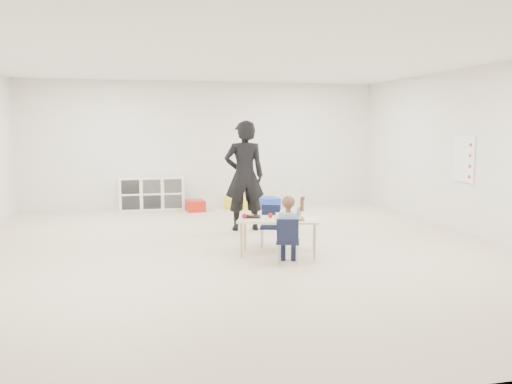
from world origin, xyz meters
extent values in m
plane|color=beige|center=(0.00, 0.00, 0.00)|extent=(9.00, 9.00, 0.00)
plane|color=white|center=(0.00, 0.00, 2.80)|extent=(9.00, 9.00, 0.00)
cube|color=white|center=(0.00, 4.50, 1.40)|extent=(8.00, 0.02, 2.80)
cube|color=white|center=(0.00, -4.50, 1.40)|extent=(8.00, 0.02, 2.80)
cube|color=white|center=(4.00, 0.00, 1.40)|extent=(0.02, 9.00, 2.80)
cube|color=#F6E9C5|center=(0.39, -0.43, 0.50)|extent=(1.25, 0.89, 0.03)
cube|color=black|center=(0.50, -0.39, 0.53)|extent=(0.26, 0.22, 0.03)
cube|color=black|center=(0.05, -0.25, 0.53)|extent=(0.26, 0.22, 0.03)
cube|color=white|center=(0.35, -0.56, 0.57)|extent=(0.09, 0.09, 0.10)
ellipsoid|color=tan|center=(0.65, -0.64, 0.55)|extent=(0.09, 0.09, 0.07)
sphere|color=maroon|center=(0.30, -0.33, 0.56)|extent=(0.07, 0.07, 0.07)
sphere|color=maroon|center=(-0.07, -0.31, 0.56)|extent=(0.07, 0.07, 0.07)
cube|color=white|center=(-1.20, 4.28, 0.35)|extent=(1.40, 0.40, 0.70)
cube|color=white|center=(3.98, 0.60, 1.25)|extent=(0.02, 0.60, 0.80)
imported|color=black|center=(0.30, 1.48, 0.95)|extent=(0.72, 0.49, 1.91)
cube|color=red|center=(-0.30, 3.80, 0.12)|extent=(0.40, 0.50, 0.23)
cube|color=yellow|center=(0.61, 3.98, 0.12)|extent=(0.47, 0.55, 0.23)
cube|color=blue|center=(1.33, 3.80, 0.12)|extent=(0.44, 0.54, 0.24)
camera|label=1|loc=(-1.60, -7.69, 1.82)|focal=38.00mm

